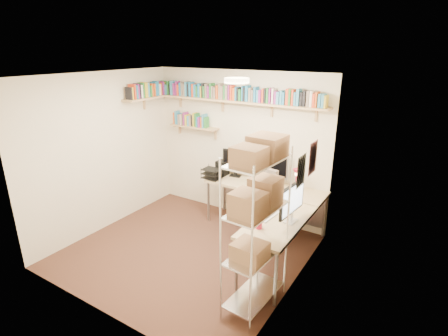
{
  "coord_description": "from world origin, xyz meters",
  "views": [
    {
      "loc": [
        2.82,
        -3.49,
        2.83
      ],
      "look_at": [
        0.3,
        0.55,
        1.18
      ],
      "focal_mm": 28.0,
      "sensor_mm": 36.0,
      "label": 1
    }
  ],
  "objects": [
    {
      "name": "ground",
      "position": [
        0.0,
        0.0,
        0.0
      ],
      "size": [
        3.2,
        3.2,
        0.0
      ],
      "primitive_type": "plane",
      "color": "#42261C",
      "rests_on": "ground"
    },
    {
      "name": "corner_desk",
      "position": [
        0.7,
        0.96,
        0.74
      ],
      "size": [
        2.01,
        1.96,
        1.3
      ],
      "color": "tan",
      "rests_on": "ground"
    },
    {
      "name": "wire_rack",
      "position": [
        1.36,
        -0.5,
        1.35
      ],
      "size": [
        0.45,
        0.83,
        1.99
      ],
      "rotation": [
        0.0,
        0.0,
        -0.07
      ],
      "color": "silver",
      "rests_on": "ground"
    },
    {
      "name": "room_shell",
      "position": [
        0.0,
        0.0,
        1.55
      ],
      "size": [
        3.24,
        3.04,
        2.52
      ],
      "color": "#EFE1C3",
      "rests_on": "ground"
    },
    {
      "name": "wall_shelves",
      "position": [
        -0.43,
        1.29,
        2.03
      ],
      "size": [
        3.12,
        1.09,
        0.8
      ],
      "color": "tan",
      "rests_on": "ground"
    },
    {
      "name": "office_chair",
      "position": [
        0.71,
        0.82,
        0.48
      ],
      "size": [
        0.61,
        0.62,
        1.15
      ],
      "rotation": [
        0.0,
        0.0,
        -0.2
      ],
      "color": "black",
      "rests_on": "ground"
    }
  ]
}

